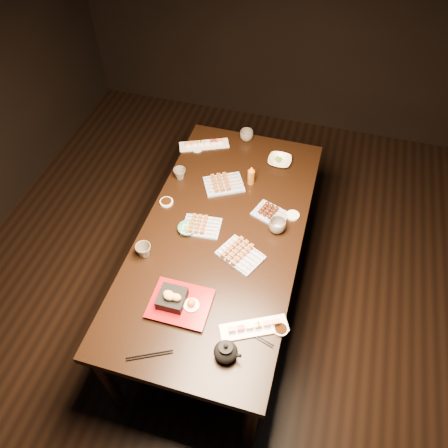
# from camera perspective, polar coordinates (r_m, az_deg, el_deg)

# --- Properties ---
(ground) EXTENTS (5.00, 5.00, 0.00)m
(ground) POSITION_cam_1_polar(r_m,az_deg,el_deg) (2.93, -0.27, -16.11)
(ground) COLOR black
(ground) RESTS_ON ground
(dining_table) EXTENTS (1.04, 1.87, 0.75)m
(dining_table) POSITION_cam_1_polar(r_m,az_deg,el_deg) (2.78, -0.28, -5.99)
(dining_table) COLOR black
(dining_table) RESTS_ON ground
(sushi_platter_near) EXTENTS (0.33, 0.23, 0.04)m
(sushi_platter_near) POSITION_cam_1_polar(r_m,az_deg,el_deg) (2.14, 3.95, -13.23)
(sushi_platter_near) COLOR white
(sushi_platter_near) RESTS_ON dining_table
(sushi_platter_far) EXTENTS (0.34, 0.22, 0.04)m
(sushi_platter_far) POSITION_cam_1_polar(r_m,az_deg,el_deg) (3.00, -2.62, 10.50)
(sushi_platter_far) COLOR white
(sushi_platter_far) RESTS_ON dining_table
(yakitori_plate_center) EXTENTS (0.23, 0.17, 0.05)m
(yakitori_plate_center) POSITION_cam_1_polar(r_m,az_deg,el_deg) (2.48, -2.94, -0.04)
(yakitori_plate_center) COLOR #828EB6
(yakitori_plate_center) RESTS_ON dining_table
(yakitori_plate_right) EXTENTS (0.28, 0.25, 0.06)m
(yakitori_plate_right) POSITION_cam_1_polar(r_m,az_deg,el_deg) (2.35, 2.17, -3.80)
(yakitori_plate_right) COLOR #828EB6
(yakitori_plate_right) RESTS_ON dining_table
(yakitori_plate_left) EXTENTS (0.29, 0.26, 0.06)m
(yakitori_plate_left) POSITION_cam_1_polar(r_m,az_deg,el_deg) (2.71, -0.02, 5.53)
(yakitori_plate_left) COLOR #828EB6
(yakitori_plate_left) RESTS_ON dining_table
(tsukune_plate) EXTENTS (0.23, 0.20, 0.05)m
(tsukune_plate) POSITION_cam_1_polar(r_m,az_deg,el_deg) (2.56, 6.15, 1.57)
(tsukune_plate) COLOR #828EB6
(tsukune_plate) RESTS_ON dining_table
(edamame_bowl_green) EXTENTS (0.11, 0.11, 0.03)m
(edamame_bowl_green) POSITION_cam_1_polar(r_m,az_deg,el_deg) (2.48, -4.79, -0.66)
(edamame_bowl_green) COLOR #2F916B
(edamame_bowl_green) RESTS_ON dining_table
(edamame_bowl_cream) EXTENTS (0.15, 0.15, 0.04)m
(edamame_bowl_cream) POSITION_cam_1_polar(r_m,az_deg,el_deg) (2.88, 7.28, 8.16)
(edamame_bowl_cream) COLOR #F6E5C9
(edamame_bowl_cream) RESTS_ON dining_table
(tempura_tray) EXTENTS (0.30, 0.24, 0.11)m
(tempura_tray) POSITION_cam_1_polar(r_m,az_deg,el_deg) (2.18, -5.82, -9.81)
(tempura_tray) COLOR black
(tempura_tray) RESTS_ON dining_table
(teacup_near_left) EXTENTS (0.10, 0.10, 0.08)m
(teacup_near_left) POSITION_cam_1_polar(r_m,az_deg,el_deg) (2.39, -10.44, -3.43)
(teacup_near_left) COLOR #4F473C
(teacup_near_left) RESTS_ON dining_table
(teacup_mid_right) EXTENTS (0.10, 0.10, 0.08)m
(teacup_mid_right) POSITION_cam_1_polar(r_m,az_deg,el_deg) (2.47, 6.96, -0.26)
(teacup_mid_right) COLOR #4F473C
(teacup_mid_right) RESTS_ON dining_table
(teacup_far_left) EXTENTS (0.10, 0.10, 0.07)m
(teacup_far_left) POSITION_cam_1_polar(r_m,az_deg,el_deg) (2.76, -5.80, 6.55)
(teacup_far_left) COLOR #4F473C
(teacup_far_left) RESTS_ON dining_table
(teacup_far_right) EXTENTS (0.12, 0.12, 0.07)m
(teacup_far_right) POSITION_cam_1_polar(r_m,az_deg,el_deg) (3.04, 2.96, 11.50)
(teacup_far_right) COLOR #4F473C
(teacup_far_right) RESTS_ON dining_table
(teapot) EXTENTS (0.14, 0.14, 0.11)m
(teapot) POSITION_cam_1_polar(r_m,az_deg,el_deg) (2.05, 0.22, -16.20)
(teapot) COLOR black
(teapot) RESTS_ON dining_table
(condiment_bottle) EXTENTS (0.05, 0.05, 0.13)m
(condiment_bottle) POSITION_cam_1_polar(r_m,az_deg,el_deg) (2.70, 3.57, 6.40)
(condiment_bottle) COLOR brown
(condiment_bottle) RESTS_ON dining_table
(sauce_dish_west) EXTENTS (0.10, 0.10, 0.01)m
(sauce_dish_west) POSITION_cam_1_polar(r_m,az_deg,el_deg) (2.64, -7.53, 2.86)
(sauce_dish_west) COLOR white
(sauce_dish_west) RESTS_ON dining_table
(sauce_dish_east) EXTENTS (0.10, 0.10, 0.01)m
(sauce_dish_east) POSITION_cam_1_polar(r_m,az_deg,el_deg) (2.58, 8.97, 1.12)
(sauce_dish_east) COLOR white
(sauce_dish_east) RESTS_ON dining_table
(sauce_dish_se) EXTENTS (0.09, 0.09, 0.01)m
(sauce_dish_se) POSITION_cam_1_polar(r_m,az_deg,el_deg) (2.16, 7.41, -13.48)
(sauce_dish_se) COLOR white
(sauce_dish_se) RESTS_ON dining_table
(sauce_dish_nw) EXTENTS (0.08, 0.08, 0.01)m
(sauce_dish_nw) POSITION_cam_1_polar(r_m,az_deg,el_deg) (2.98, -3.53, 9.88)
(sauce_dish_nw) COLOR white
(sauce_dish_nw) RESTS_ON dining_table
(chopsticks_near) EXTENTS (0.20, 0.11, 0.01)m
(chopsticks_near) POSITION_cam_1_polar(r_m,az_deg,el_deg) (2.12, -9.68, -16.55)
(chopsticks_near) COLOR black
(chopsticks_near) RESTS_ON dining_table
(chopsticks_se) EXTENTS (0.21, 0.08, 0.01)m
(chopsticks_se) POSITION_cam_1_polar(r_m,az_deg,el_deg) (2.14, 3.93, -14.26)
(chopsticks_se) COLOR black
(chopsticks_se) RESTS_ON dining_table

